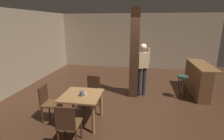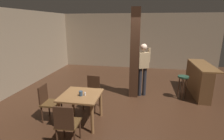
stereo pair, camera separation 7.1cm
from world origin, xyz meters
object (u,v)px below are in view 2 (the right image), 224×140
object	(u,v)px
chair_north	(92,90)
bar_counter	(198,79)
chair_south	(67,123)
salt_shaker	(85,94)
standing_person	(143,66)
chair_west	(48,101)
bar_stool_near	(183,82)
napkin_cup	(81,93)
dining_table	(81,99)

from	to	relation	value
chair_north	bar_counter	distance (m)	3.59
chair_south	salt_shaker	world-z (taller)	chair_south
chair_north	bar_counter	size ratio (longest dim) A/B	0.48
salt_shaker	standing_person	world-z (taller)	standing_person
chair_west	bar_stool_near	bearing A→B (deg)	28.81
chair_south	napkin_cup	xyz separation A→B (m)	(0.01, 0.79, 0.28)
chair_south	chair_west	bearing A→B (deg)	136.09
napkin_cup	standing_person	size ratio (longest dim) A/B	0.07
napkin_cup	bar_counter	world-z (taller)	bar_counter
dining_table	chair_north	distance (m)	0.84
chair_south	bar_stool_near	distance (m)	3.80
dining_table	bar_counter	bearing A→B (deg)	36.71
dining_table	chair_north	bearing A→B (deg)	88.84
dining_table	bar_stool_near	size ratio (longest dim) A/B	1.20
chair_south	standing_person	xyz separation A→B (m)	(1.38, 2.77, 0.50)
chair_north	salt_shaker	world-z (taller)	chair_north
chair_south	salt_shaker	size ratio (longest dim) A/B	10.67
chair_west	chair_north	world-z (taller)	same
napkin_cup	salt_shaker	xyz separation A→B (m)	(0.09, 0.03, -0.02)
napkin_cup	standing_person	bearing A→B (deg)	55.40
chair_north	bar_counter	xyz separation A→B (m)	(3.22, 1.58, 0.01)
bar_counter	bar_stool_near	distance (m)	0.80
salt_shaker	bar_counter	distance (m)	3.98
chair_west	bar_counter	bearing A→B (deg)	30.96
salt_shaker	dining_table	bearing A→B (deg)	160.17
bar_counter	bar_stool_near	world-z (taller)	bar_counter
chair_north	chair_south	xyz separation A→B (m)	(0.00, -1.69, 0.00)
chair_south	salt_shaker	distance (m)	0.86
chair_west	chair_south	bearing A→B (deg)	-43.91
chair_south	napkin_cup	bearing A→B (deg)	89.26
chair_west	chair_south	world-z (taller)	same
chair_north	salt_shaker	size ratio (longest dim) A/B	10.67
dining_table	chair_south	distance (m)	0.86
chair_north	bar_counter	world-z (taller)	bar_counter
chair_west	salt_shaker	bearing A→B (deg)	-0.77
napkin_cup	dining_table	bearing A→B (deg)	112.45
chair_west	chair_south	xyz separation A→B (m)	(0.86, -0.82, 0.00)
dining_table	napkin_cup	size ratio (longest dim) A/B	7.92
salt_shaker	bar_stool_near	size ratio (longest dim) A/B	0.11
napkin_cup	bar_stool_near	xyz separation A→B (m)	(2.62, 1.96, -0.23)
dining_table	bar_stool_near	xyz separation A→B (m)	(2.65, 1.89, -0.05)
standing_person	bar_stool_near	size ratio (longest dim) A/B	2.29
bar_stool_near	chair_west	bearing A→B (deg)	-151.19
dining_table	chair_south	xyz separation A→B (m)	(0.02, -0.85, -0.10)
chair_north	napkin_cup	distance (m)	0.95
chair_west	chair_north	size ratio (longest dim) A/B	1.00
napkin_cup	salt_shaker	distance (m)	0.10
salt_shaker	bar_stool_near	distance (m)	3.19
dining_table	chair_south	world-z (taller)	chair_south
napkin_cup	bar_stool_near	world-z (taller)	napkin_cup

